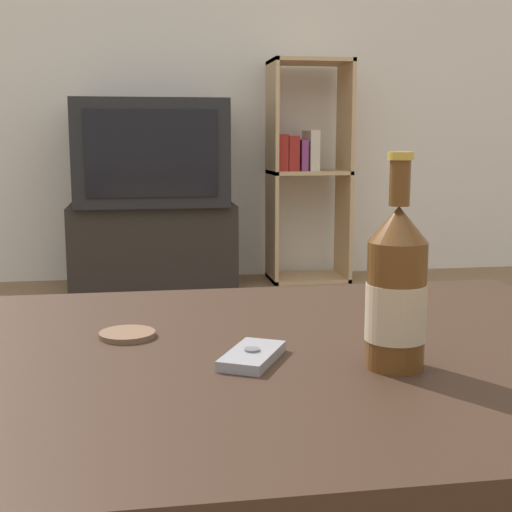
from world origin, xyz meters
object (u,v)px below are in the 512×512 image
cell_phone (249,356)px  tv_stand (153,246)px  bookshelf (305,167)px  beer_bottle (396,291)px  television (151,153)px

cell_phone → tv_stand: bearing=119.4°
bookshelf → beer_bottle: 2.97m
beer_bottle → television: bearing=95.2°
tv_stand → cell_phone: cell_phone is taller
television → cell_phone: size_ratio=5.71×
beer_bottle → cell_phone: 0.21m
beer_bottle → cell_phone: (-0.18, 0.05, -0.09)m
television → bookshelf: 0.83m
beer_bottle → tv_stand: bearing=95.2°
bookshelf → beer_bottle: bookshelf is taller
tv_stand → bookshelf: size_ratio=0.72×
tv_stand → bookshelf: bearing=4.5°
tv_stand → television: television is taller
bookshelf → cell_phone: (-0.74, -2.86, -0.13)m
television → cell_phone: television is taller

